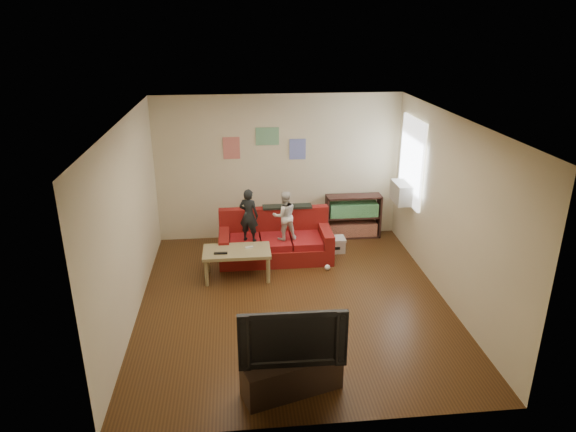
{
  "coord_description": "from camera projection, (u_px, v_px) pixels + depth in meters",
  "views": [
    {
      "loc": [
        -0.77,
        -6.62,
        3.93
      ],
      "look_at": [
        0.0,
        0.8,
        1.05
      ],
      "focal_mm": 32.0,
      "sensor_mm": 36.0,
      "label": 1
    }
  ],
  "objects": [
    {
      "name": "tv_stand",
      "position": [
        292.0,
        375.0,
        5.72
      ],
      "size": [
        1.17,
        0.68,
        0.42
      ],
      "primitive_type": "cube",
      "rotation": [
        0.0,
        0.0,
        0.3
      ],
      "color": "#33251D",
      "rests_on": "ground"
    },
    {
      "name": "sofa",
      "position": [
        275.0,
        242.0,
        8.95
      ],
      "size": [
        1.93,
        0.89,
        0.85
      ],
      "color": "maroon",
      "rests_on": "ground"
    },
    {
      "name": "artwork_left",
      "position": [
        231.0,
        148.0,
        9.23
      ],
      "size": [
        0.3,
        0.01,
        0.4
      ],
      "primitive_type": "cube",
      "color": "#D87266",
      "rests_on": "room_shell"
    },
    {
      "name": "child_b",
      "position": [
        285.0,
        216.0,
        8.62
      ],
      "size": [
        0.46,
        0.39,
        0.86
      ],
      "primitive_type": "imported",
      "rotation": [
        0.0,
        0.0,
        3.3
      ],
      "color": "silver",
      "rests_on": "sofa"
    },
    {
      "name": "window",
      "position": [
        412.0,
        161.0,
        8.79
      ],
      "size": [
        0.04,
        1.08,
        1.48
      ],
      "primitive_type": "cube",
      "color": "white",
      "rests_on": "room_shell"
    },
    {
      "name": "artwork_right",
      "position": [
        298.0,
        149.0,
        9.36
      ],
      "size": [
        0.3,
        0.01,
        0.38
      ],
      "primitive_type": "cube",
      "color": "#727FCC",
      "rests_on": "room_shell"
    },
    {
      "name": "room_shell",
      "position": [
        294.0,
        216.0,
        7.15
      ],
      "size": [
        4.52,
        5.02,
        2.72
      ],
      "color": "#4C2D13",
      "rests_on": "ground"
    },
    {
      "name": "artwork_center",
      "position": [
        267.0,
        136.0,
        9.22
      ],
      "size": [
        0.42,
        0.01,
        0.32
      ],
      "primitive_type": "cube",
      "color": "#72B27F",
      "rests_on": "room_shell"
    },
    {
      "name": "ac_unit",
      "position": [
        402.0,
        193.0,
        8.98
      ],
      "size": [
        0.28,
        0.55,
        0.35
      ],
      "primitive_type": "cube",
      "color": "#B7B2A3",
      "rests_on": "window"
    },
    {
      "name": "remote",
      "position": [
        221.0,
        253.0,
        8.03
      ],
      "size": [
        0.21,
        0.06,
        0.02
      ],
      "primitive_type": "cube",
      "rotation": [
        0.0,
        0.0,
        -0.04
      ],
      "color": "black",
      "rests_on": "coffee_table"
    },
    {
      "name": "game_controller",
      "position": [
        249.0,
        247.0,
        8.23
      ],
      "size": [
        0.13,
        0.07,
        0.03
      ],
      "primitive_type": "cube",
      "rotation": [
        0.0,
        0.0,
        0.25
      ],
      "color": "silver",
      "rests_on": "coffee_table"
    },
    {
      "name": "coffee_table",
      "position": [
        237.0,
        254.0,
        8.19
      ],
      "size": [
        1.07,
        0.59,
        0.48
      ],
      "color": "#9A8A5B",
      "rests_on": "ground"
    },
    {
      "name": "bookshelf",
      "position": [
        353.0,
        218.0,
        9.77
      ],
      "size": [
        1.04,
        0.31,
        0.83
      ],
      "color": "#3E231D",
      "rests_on": "ground"
    },
    {
      "name": "tissue",
      "position": [
        327.0,
        267.0,
        8.56
      ],
      "size": [
        0.12,
        0.12,
        0.09
      ],
      "primitive_type": "sphere",
      "rotation": [
        0.0,
        0.0,
        0.3
      ],
      "color": "white",
      "rests_on": "ground"
    },
    {
      "name": "child_a",
      "position": [
        249.0,
        215.0,
        8.55
      ],
      "size": [
        0.39,
        0.33,
        0.92
      ],
      "primitive_type": "imported",
      "rotation": [
        0.0,
        0.0,
        2.73
      ],
      "color": "black",
      "rests_on": "sofa"
    },
    {
      "name": "television",
      "position": [
        292.0,
        334.0,
        5.52
      ],
      "size": [
        1.17,
        0.17,
        0.67
      ],
      "primitive_type": "imported",
      "rotation": [
        0.0,
        0.0,
        -0.02
      ],
      "color": "black",
      "rests_on": "tv_stand"
    },
    {
      "name": "file_box",
      "position": [
        334.0,
        244.0,
        9.22
      ],
      "size": [
        0.38,
        0.29,
        0.26
      ],
      "color": "silver",
      "rests_on": "ground"
    }
  ]
}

